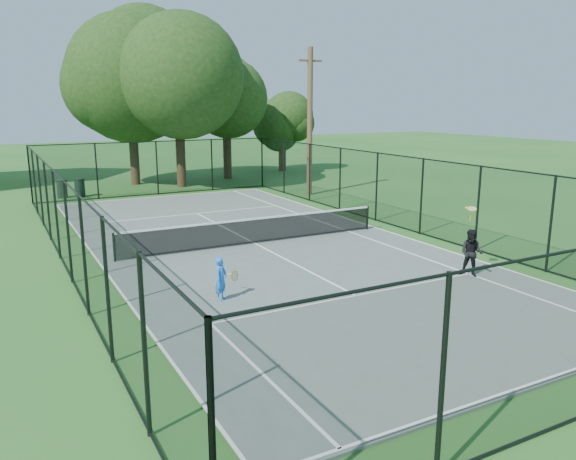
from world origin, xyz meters
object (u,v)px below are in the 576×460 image
utility_pole (310,122)px  player_blue (221,279)px  tennis_net (255,230)px  trash_bin_left (62,189)px  player_black (472,253)px  trash_bin_right (80,188)px

utility_pole → player_blue: (-10.80, -14.02, -3.41)m
player_blue → tennis_net: bearing=56.8°
trash_bin_left → player_black: size_ratio=0.49×
trash_bin_right → tennis_net: bearing=-74.3°
trash_bin_left → player_black: (8.91, -20.88, 0.27)m
tennis_net → player_blue: player_blue is taller
trash_bin_right → player_black: size_ratio=0.50×
tennis_net → player_blue: bearing=-123.2°
trash_bin_left → tennis_net: bearing=-71.1°
tennis_net → trash_bin_right: trash_bin_right is taller
trash_bin_left → player_black: bearing=-66.9°
player_black → tennis_net: bearing=121.5°
player_blue → trash_bin_right: bearing=92.1°
trash_bin_right → player_blue: (0.72, -19.26, 0.12)m
player_black → trash_bin_left: bearing=113.1°
player_black → trash_bin_right: bearing=111.1°
player_blue → player_black: (7.28, -1.52, 0.13)m
utility_pole → trash_bin_right: bearing=155.5°
utility_pole → player_blue: size_ratio=6.88×
tennis_net → trash_bin_right: 14.80m
trash_bin_left → player_blue: size_ratio=0.85×
tennis_net → player_blue: 6.00m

